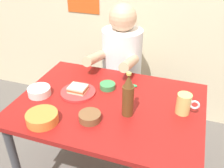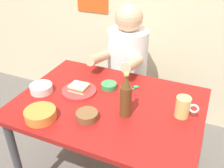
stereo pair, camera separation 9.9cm
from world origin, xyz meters
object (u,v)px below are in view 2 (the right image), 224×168
Objects in this scene: beer_mug at (183,107)px; soup_bowl_orange at (40,114)px; stool at (126,98)px; sandwich at (79,87)px; dining_table at (109,115)px; plate_orange at (79,91)px; person_seated at (127,55)px; beer_bottle at (126,97)px.

beer_mug is 0.77m from soup_bowl_orange.
sandwich reaches higher than stool.
beer_mug reaches higher than sandwich.
dining_table is 8.73× the size of beer_mug.
sandwich is (0.00, 0.00, 0.02)m from plate_orange.
soup_bowl_orange is (-0.16, -0.90, 0.01)m from person_seated.
soup_bowl_orange reaches higher than stool.
sandwich is at bearing -100.21° from person_seated.
stool is at bearing 79.93° from soup_bowl_orange.
plate_orange is (-0.11, -0.60, 0.40)m from stool.
person_seated is at bearing -90.00° from stool.
person_seated is 0.74m from beer_bottle.
plate_orange is 0.64m from beer_mug.
soup_bowl_orange is (-0.28, -0.28, 0.12)m from dining_table.
beer_bottle is at bearing -70.31° from person_seated.
person_seated is at bearing 79.79° from plate_orange.
beer_bottle is at bearing -16.50° from sandwich.
beer_bottle reaches higher than soup_bowl_orange.
dining_table is 0.26m from sandwich.
soup_bowl_orange is at bearing -152.53° from beer_bottle.
beer_bottle is 1.54× the size of soup_bowl_orange.
stool is at bearing 109.39° from beer_bottle.
dining_table is 0.24m from plate_orange.
person_seated reaches higher than sandwich.
plate_orange is 1.29× the size of soup_bowl_orange.
sandwich is 0.42× the size of beer_bottle.
person_seated reaches higher than plate_orange.
beer_bottle is (0.25, -0.69, 0.09)m from person_seated.
beer_mug reaches higher than dining_table.
sandwich is 0.38m from beer_bottle.
dining_table is 1.53× the size of person_seated.
person_seated is 0.79m from beer_mug.
sandwich is 0.64m from beer_mug.
plate_orange is at bearing -179.17° from beer_mug.
plate_orange reaches higher than stool.
dining_table is 5.00× the size of plate_orange.
plate_orange is 0.02m from sandwich.
plate_orange is at bearing 79.85° from soup_bowl_orange.
beer_mug is 0.32m from beer_bottle.
person_seated reaches higher than beer_mug.
stool is 1.72× the size of beer_bottle.
dining_table is at bearing 151.70° from beer_bottle.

